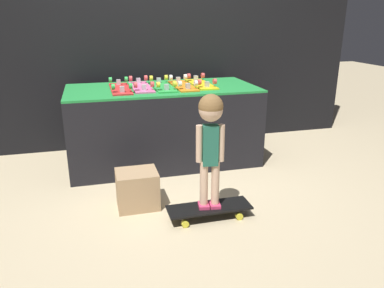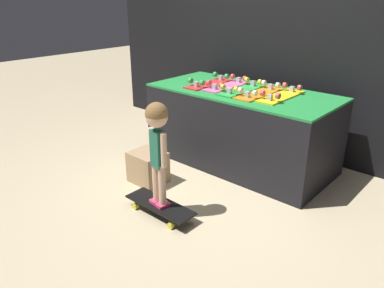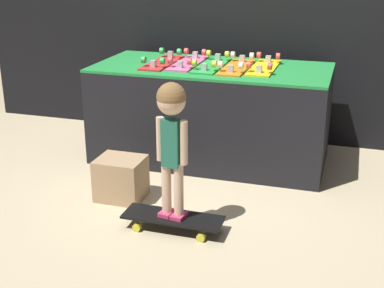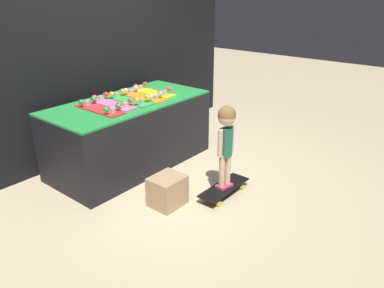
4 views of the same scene
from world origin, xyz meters
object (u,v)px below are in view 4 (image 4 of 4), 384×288
at_px(skateboard_red_on_rack, 99,108).
at_px(skateboard_yellow_on_rack, 152,92).
at_px(skateboard_orange_on_rack, 143,96).
at_px(storage_box, 167,191).
at_px(skateboard_green_on_rack, 129,100).
at_px(child, 226,132).
at_px(skateboard_on_floor, 224,188).
at_px(skateboard_pink_on_rack, 112,103).

relative_size(skateboard_red_on_rack, skateboard_yellow_on_rack, 1.00).
xyz_separation_m(skateboard_orange_on_rack, storage_box, (-0.60, -0.91, -0.64)).
bearing_deg(skateboard_green_on_rack, skateboard_yellow_on_rack, 6.17).
bearing_deg(child, storage_box, 155.89).
bearing_deg(skateboard_green_on_rack, skateboard_on_floor, -85.39).
relative_size(skateboard_orange_on_rack, storage_box, 1.93).
relative_size(skateboard_on_floor, storage_box, 1.97).
distance_m(skateboard_red_on_rack, skateboard_pink_on_rack, 0.21).
relative_size(skateboard_yellow_on_rack, child, 0.72).
bearing_deg(skateboard_red_on_rack, skateboard_green_on_rack, 0.71).
height_order(skateboard_pink_on_rack, child, child).
distance_m(skateboard_yellow_on_rack, skateboard_on_floor, 1.50).
bearing_deg(child, skateboard_green_on_rack, 103.49).
distance_m(skateboard_green_on_rack, skateboard_on_floor, 1.43).
distance_m(child, storage_box, 0.79).
height_order(skateboard_red_on_rack, skateboard_green_on_rack, same).
xyz_separation_m(skateboard_pink_on_rack, skateboard_yellow_on_rack, (0.61, 0.01, 0.00)).
relative_size(skateboard_pink_on_rack, child, 0.72).
distance_m(skateboard_yellow_on_rack, storage_box, 1.41).
bearing_deg(skateboard_on_floor, skateboard_yellow_on_rack, 76.44).
bearing_deg(skateboard_orange_on_rack, skateboard_red_on_rack, -179.89).
height_order(skateboard_red_on_rack, skateboard_yellow_on_rack, same).
height_order(skateboard_red_on_rack, skateboard_on_floor, skateboard_red_on_rack).
height_order(skateboard_pink_on_rack, storage_box, skateboard_pink_on_rack).
distance_m(skateboard_pink_on_rack, skateboard_orange_on_rack, 0.41).
bearing_deg(skateboard_orange_on_rack, skateboard_yellow_on_rack, 13.24).
bearing_deg(child, skateboard_orange_on_rack, 94.02).
bearing_deg(skateboard_green_on_rack, skateboard_pink_on_rack, 169.86).
relative_size(skateboard_pink_on_rack, skateboard_green_on_rack, 1.00).
xyz_separation_m(skateboard_red_on_rack, skateboard_green_on_rack, (0.41, 0.01, 0.00)).
bearing_deg(skateboard_green_on_rack, storage_box, -113.15).
bearing_deg(skateboard_orange_on_rack, storage_box, -123.15).
distance_m(skateboard_orange_on_rack, child, 1.24).
bearing_deg(skateboard_yellow_on_rack, skateboard_pink_on_rack, -179.29).
distance_m(skateboard_red_on_rack, child, 1.34).
bearing_deg(skateboard_on_floor, skateboard_orange_on_rack, 85.15).
relative_size(skateboard_green_on_rack, child, 0.72).
bearing_deg(storage_box, child, -32.98).
relative_size(skateboard_red_on_rack, skateboard_pink_on_rack, 1.00).
height_order(skateboard_pink_on_rack, skateboard_yellow_on_rack, same).
bearing_deg(skateboard_red_on_rack, skateboard_on_floor, -67.56).
xyz_separation_m(skateboard_yellow_on_rack, storage_box, (-0.80, -0.96, -0.64)).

